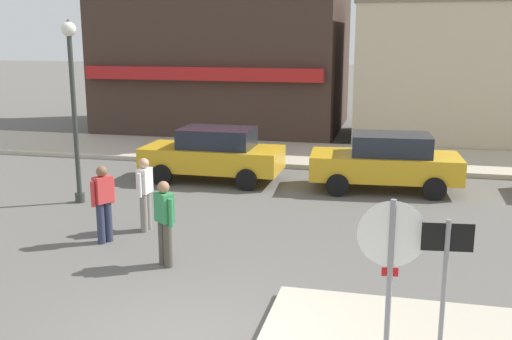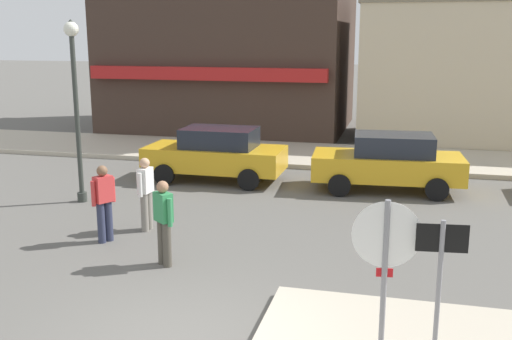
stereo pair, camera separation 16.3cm
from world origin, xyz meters
The scene contains 11 objects.
kerb_far centered at (0.00, 13.32, 0.07)m, with size 80.00×4.00×0.15m, color #B7AD99.
stop_sign centered at (2.66, -0.07, 1.52)m, with size 0.82×0.11×2.30m.
one_way_sign centered at (3.29, -0.07, 1.33)m, with size 0.60×0.08×2.10m.
lamp_post centered at (-5.11, 6.30, 2.96)m, with size 0.36×0.36×4.54m.
parked_car_nearest centered at (-2.45, 9.27, 0.81)m, with size 4.01×1.90×1.56m.
parked_car_second centered at (2.45, 9.32, 0.81)m, with size 4.11×2.09×1.56m.
pedestrian_crossing_near centered at (-2.55, 4.58, 0.87)m, with size 0.25×0.56×1.61m.
pedestrian_crossing_far centered at (-3.06, 3.68, 0.87)m, with size 0.37×0.52×1.61m.
pedestrian_kerb_side centered at (-1.38, 2.76, 0.87)m, with size 0.49×0.40×1.61m.
building_corner_shop centered at (-4.76, 19.31, 4.04)m, with size 10.33×8.47×8.08m.
building_storefront_left_near centered at (4.88, 17.99, 2.75)m, with size 7.78×5.37×5.49m.
Camera 1 is at (2.63, -7.00, 4.19)m, focal length 42.00 mm.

